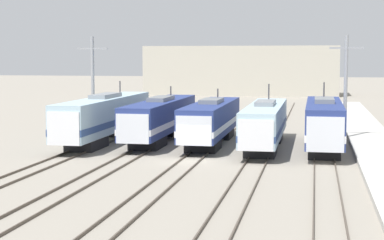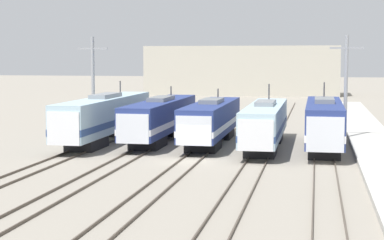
{
  "view_description": "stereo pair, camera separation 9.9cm",
  "coord_description": "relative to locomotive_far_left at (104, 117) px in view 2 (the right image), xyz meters",
  "views": [
    {
      "loc": [
        8.82,
        -45.45,
        7.53
      ],
      "look_at": [
        -0.68,
        3.88,
        2.58
      ],
      "focal_mm": 60.0,
      "sensor_mm": 36.0,
      "label": 1
    },
    {
      "loc": [
        8.91,
        -45.43,
        7.53
      ],
      "look_at": [
        -0.68,
        3.88,
        2.58
      ],
      "focal_mm": 60.0,
      "sensor_mm": 36.0,
      "label": 2
    }
  ],
  "objects": [
    {
      "name": "locomotive_far_left",
      "position": [
        0.0,
        0.0,
        0.0
      ],
      "size": [
        2.8,
        19.82,
        5.25
      ],
      "color": "#232326",
      "rests_on": "ground_plane"
    },
    {
      "name": "rail_pair_center_left",
      "position": [
        4.78,
        -8.56,
        -2.12
      ],
      "size": [
        1.51,
        120.0,
        0.15
      ],
      "color": "#4C4238",
      "rests_on": "ground_plane"
    },
    {
      "name": "catenary_tower_left",
      "position": [
        -2.59,
        4.51,
        2.79
      ],
      "size": [
        2.95,
        0.32,
        9.46
      ],
      "color": "gray",
      "rests_on": "ground_plane"
    },
    {
      "name": "catenary_tower_right",
      "position": [
        21.02,
        4.51,
        2.79
      ],
      "size": [
        2.95,
        0.32,
        9.46
      ],
      "color": "gray",
      "rests_on": "ground_plane"
    },
    {
      "name": "locomotive_center",
      "position": [
        9.56,
        0.25,
        -0.17
      ],
      "size": [
        2.98,
        16.62,
        4.62
      ],
      "color": "black",
      "rests_on": "ground_plane"
    },
    {
      "name": "rail_pair_far_right",
      "position": [
        19.11,
        -8.56,
        -2.12
      ],
      "size": [
        1.5,
        120.0,
        0.15
      ],
      "color": "#4C4238",
      "rests_on": "ground_plane"
    },
    {
      "name": "locomotive_center_left",
      "position": [
        4.78,
        1.35,
        -0.14
      ],
      "size": [
        2.84,
        18.4,
        4.75
      ],
      "color": "black",
      "rests_on": "ground_plane"
    },
    {
      "name": "ground_plane",
      "position": [
        9.56,
        -8.56,
        -2.19
      ],
      "size": [
        400.0,
        400.0,
        0.0
      ],
      "primitive_type": "plane",
      "color": "gray"
    },
    {
      "name": "locomotive_far_right",
      "position": [
        19.11,
        -1.61,
        -0.03
      ],
      "size": [
        2.85,
        16.13,
        5.36
      ],
      "color": "black",
      "rests_on": "ground_plane"
    },
    {
      "name": "locomotive_center_right",
      "position": [
        14.34,
        -1.32,
        -0.17
      ],
      "size": [
        2.78,
        17.32,
        5.15
      ],
      "color": "#232326",
      "rests_on": "ground_plane"
    },
    {
      "name": "depot_building",
      "position": [
        3.79,
        74.62,
        2.64
      ],
      "size": [
        38.05,
        11.63,
        9.68
      ],
      "color": "#B2AD9E",
      "rests_on": "ground_plane"
    },
    {
      "name": "rail_pair_center",
      "position": [
        9.56,
        -8.56,
        -2.12
      ],
      "size": [
        1.51,
        120.0,
        0.15
      ],
      "color": "#4C4238",
      "rests_on": "ground_plane"
    },
    {
      "name": "rail_pair_center_right",
      "position": [
        14.34,
        -8.56,
        -2.12
      ],
      "size": [
        1.51,
        120.0,
        0.15
      ],
      "color": "#4C4238",
      "rests_on": "ground_plane"
    },
    {
      "name": "rail_pair_far_left",
      "position": [
        -0.0,
        -8.56,
        -2.12
      ],
      "size": [
        1.5,
        120.0,
        0.15
      ],
      "color": "#4C4238",
      "rests_on": "ground_plane"
    }
  ]
}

